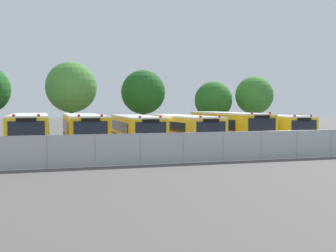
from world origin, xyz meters
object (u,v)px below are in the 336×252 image
object	(u,v)px
school_bus_1	(83,130)
school_bus_0	(30,130)
school_bus_2	(136,130)
tree_4	(253,95)
school_bus_4	(228,127)
school_bus_5	(268,128)
school_bus_3	(183,129)
tree_1	(70,86)
tree_2	(144,93)
tree_3	(213,100)

from	to	relation	value
school_bus_1	school_bus_0	bearing A→B (deg)	-3.58
school_bus_1	school_bus_2	bearing A→B (deg)	-177.31
school_bus_2	tree_4	bearing A→B (deg)	-145.83
school_bus_4	school_bus_5	xyz separation A→B (m)	(3.77, 0.26, -0.11)
school_bus_3	tree_1	size ratio (longest dim) A/B	1.47
school_bus_0	school_bus_2	size ratio (longest dim) A/B	1.12
school_bus_5	school_bus_0	bearing A→B (deg)	1.73
school_bus_4	tree_4	bearing A→B (deg)	-127.01
school_bus_2	school_bus_5	size ratio (longest dim) A/B	0.93
tree_1	tree_2	xyz separation A→B (m)	(7.47, 0.57, -0.55)
tree_3	tree_4	size ratio (longest dim) A/B	0.91
school_bus_5	tree_2	bearing A→B (deg)	-52.49
school_bus_0	tree_1	xyz separation A→B (m)	(3.36, 10.59, 3.60)
school_bus_2	school_bus_4	distance (m)	7.49
tree_4	school_bus_1	bearing A→B (deg)	-151.90
school_bus_5	tree_4	size ratio (longest dim) A/B	1.69
school_bus_5	school_bus_2	bearing A→B (deg)	2.08
school_bus_4	tree_3	size ratio (longest dim) A/B	1.93
school_bus_1	school_bus_3	world-z (taller)	school_bus_1
school_bus_0	tree_4	bearing A→B (deg)	-156.99
school_bus_0	tree_1	bearing A→B (deg)	-108.21
tree_3	tree_4	world-z (taller)	tree_4
school_bus_0	school_bus_1	bearing A→B (deg)	175.92
school_bus_1	tree_2	world-z (taller)	tree_2
school_bus_2	tree_2	distance (m)	12.06
school_bus_1	tree_1	bearing A→B (deg)	-88.34
school_bus_2	school_bus_4	bearing A→B (deg)	179.71
tree_1	school_bus_4	bearing A→B (deg)	-42.44
tree_4	school_bus_5	bearing A→B (deg)	-111.31
school_bus_0	tree_4	world-z (taller)	tree_4
tree_1	tree_3	distance (m)	15.10
school_bus_1	school_bus_2	distance (m)	3.95
tree_2	tree_3	size ratio (longest dim) A/B	1.19
school_bus_0	tree_2	xyz separation A→B (m)	(10.83, 11.16, 3.05)
tree_4	tree_3	bearing A→B (deg)	167.35
school_bus_1	tree_1	world-z (taller)	tree_1
school_bus_5	tree_1	xyz separation A→B (m)	(-15.53, 10.50, 3.69)
school_bus_0	tree_4	distance (m)	24.98
school_bus_1	school_bus_2	size ratio (longest dim) A/B	1.09
school_bus_5	tree_3	world-z (taller)	tree_3
school_bus_3	tree_2	world-z (taller)	tree_2
school_bus_2	tree_1	world-z (taller)	tree_1
school_bus_1	school_bus_3	xyz separation A→B (m)	(7.60, -0.15, -0.06)
school_bus_3	tree_1	world-z (taller)	tree_1
school_bus_3	tree_4	size ratio (longest dim) A/B	1.72
school_bus_2	school_bus_3	size ratio (longest dim) A/B	0.92
school_bus_3	tree_3	world-z (taller)	tree_3
school_bus_3	school_bus_2	bearing A→B (deg)	-6.44
tree_2	tree_3	world-z (taller)	tree_2
school_bus_4	tree_4	world-z (taller)	tree_4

